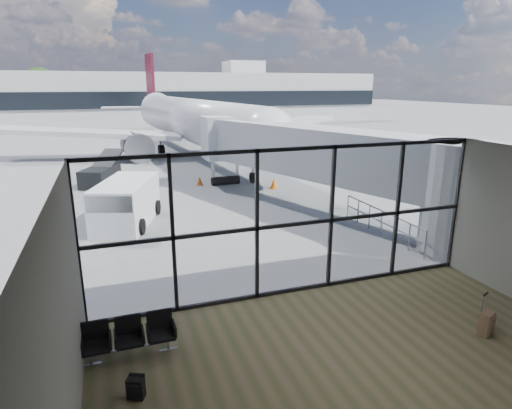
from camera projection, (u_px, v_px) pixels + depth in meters
ground at (153, 140)px, 49.64m from camera, size 220.00×220.00×0.00m
lounge_shell at (399, 276)px, 8.18m from camera, size 12.02×8.01×4.51m
glass_curtain_wall at (295, 223)px, 12.65m from camera, size 12.10×0.12×4.50m
jet_bridge at (328, 159)px, 20.50m from camera, size 8.00×16.50×4.33m
apron_railing at (381, 219)px, 18.02m from camera, size 0.06×5.46×1.11m
far_terminal at (133, 97)px, 68.29m from camera, size 80.00×12.20×11.00m
tree_4 at (1, 90)px, 70.68m from camera, size 5.61×5.61×8.07m
tree_5 at (40, 86)px, 72.41m from camera, size 6.27×6.27×9.03m
seating_row at (129, 335)px, 10.03m from camera, size 2.15×0.60×0.95m
backpack at (136, 388)px, 8.68m from camera, size 0.40×0.40×0.51m
suitcase at (487, 323)px, 10.85m from camera, size 0.48×0.41×1.13m
airliner at (188, 120)px, 39.95m from camera, size 33.00×38.33×9.88m
service_van at (126, 203)px, 19.35m from camera, size 3.41×5.00×2.00m
belt_loader at (101, 174)px, 27.22m from camera, size 2.96×4.50×1.97m
traffic_cone_b at (200, 181)px, 27.26m from camera, size 0.40×0.40×0.57m
traffic_cone_c at (274, 183)px, 26.32m from camera, size 0.48×0.48×0.68m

